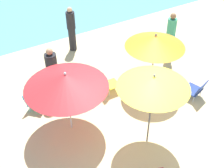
{
  "coord_description": "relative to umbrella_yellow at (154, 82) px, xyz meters",
  "views": [
    {
      "loc": [
        -3.41,
        -3.88,
        5.78
      ],
      "look_at": [
        -0.13,
        1.54,
        0.7
      ],
      "focal_mm": 46.61,
      "sensor_mm": 36.0,
      "label": 1
    }
  ],
  "objects": [
    {
      "name": "ground_plane",
      "position": [
        0.11,
        0.16,
        -1.91
      ],
      "size": [
        40.0,
        40.0,
        0.0
      ],
      "primitive_type": "plane",
      "color": "#D3BC8C"
    },
    {
      "name": "umbrella_yellow",
      "position": [
        0.0,
        0.0,
        0.0
      ],
      "size": [
        1.63,
        1.63,
        2.12
      ],
      "color": "#4C4C51",
      "rests_on": "ground_plane"
    },
    {
      "name": "umbrella_orange",
      "position": [
        1.4,
        1.7,
        -0.27
      ],
      "size": [
        1.71,
        1.71,
        1.88
      ],
      "color": "#4C4C51",
      "rests_on": "ground_plane"
    },
    {
      "name": "umbrella_red",
      "position": [
        -1.45,
        1.42,
        -0.33
      ],
      "size": [
        2.03,
        2.03,
        1.83
      ],
      "color": "silver",
      "rests_on": "ground_plane"
    },
    {
      "name": "beach_chair_a",
      "position": [
        0.13,
        2.16,
        -1.57
      ],
      "size": [
        0.54,
        0.46,
        0.63
      ],
      "rotation": [
        0.0,
        0.0,
        -0.03
      ],
      "color": "gold",
      "rests_on": "ground_plane"
    },
    {
      "name": "beach_chair_c",
      "position": [
        2.21,
        0.61,
        -1.59
      ],
      "size": [
        0.66,
        0.69,
        0.63
      ],
      "rotation": [
        0.0,
        0.0,
        1.86
      ],
      "color": "navy",
      "rests_on": "ground_plane"
    },
    {
      "name": "beach_chair_d",
      "position": [
        -2.02,
        2.66,
        -1.6
      ],
      "size": [
        0.71,
        0.71,
        0.59
      ],
      "rotation": [
        0.0,
        0.0,
        -0.79
      ],
      "color": "teal",
      "rests_on": "ground_plane"
    },
    {
      "name": "person_a",
      "position": [
        0.27,
        4.98,
        -1.08
      ],
      "size": [
        0.31,
        0.31,
        1.67
      ],
      "rotation": [
        0.0,
        0.0,
        1.1
      ],
      "color": "black",
      "rests_on": "ground_plane"
    },
    {
      "name": "person_b",
      "position": [
        2.88,
        2.67,
        -1.04
      ],
      "size": [
        0.31,
        0.31,
        1.74
      ],
      "rotation": [
        0.0,
        0.0,
        5.6
      ],
      "color": "#389970",
      "rests_on": "ground_plane"
    },
    {
      "name": "person_c",
      "position": [
        -1.32,
        2.77,
        -1.06
      ],
      "size": [
        0.33,
        0.33,
        1.71
      ],
      "rotation": [
        0.0,
        0.0,
        0.02
      ],
      "color": "black",
      "rests_on": "ground_plane"
    }
  ]
}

